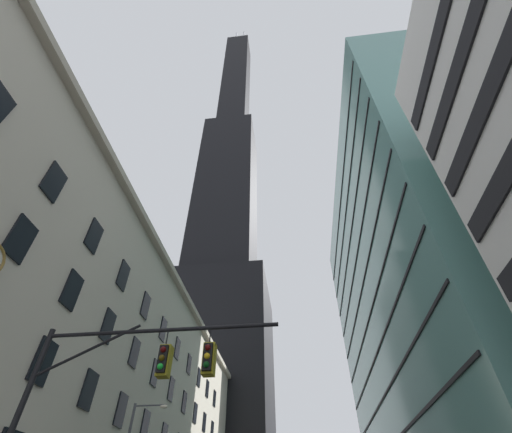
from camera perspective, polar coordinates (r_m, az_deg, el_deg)
name	(u,v)px	position (r m, az deg, el deg)	size (l,w,h in m)	color
station_building	(97,397)	(42.89, -24.78, -25.43)	(15.47, 66.59, 23.48)	beige
dark_skyscraper	(224,231)	(106.82, -5.24, -2.37)	(25.96, 25.96, 230.05)	black
glass_office_midrise	(439,299)	(48.94, 27.93, -11.90)	(18.19, 46.45, 45.38)	slate
traffic_signal_mast	(124,385)	(13.36, -20.93, -24.52)	(8.68, 0.63, 7.16)	black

